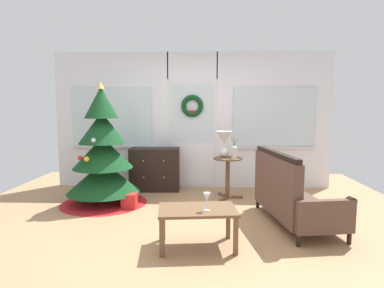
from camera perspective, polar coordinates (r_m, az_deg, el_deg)
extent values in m
plane|color=#AD7F56|center=(4.40, -0.94, -13.86)|extent=(6.76, 6.76, 0.00)
cube|color=white|center=(6.46, -13.61, 4.01)|extent=(2.15, 0.08, 2.55)
cube|color=white|center=(6.35, 13.98, 3.97)|extent=(2.15, 0.08, 2.55)
cube|color=white|center=(6.27, 0.07, 13.51)|extent=(0.94, 0.08, 0.50)
cube|color=silver|center=(6.20, 0.05, 1.78)|extent=(0.90, 0.05, 2.05)
cube|color=white|center=(6.25, 0.05, -3.49)|extent=(0.78, 0.02, 0.80)
cube|color=silver|center=(6.16, 0.05, 5.25)|extent=(0.78, 0.01, 1.10)
cube|color=silver|center=(6.40, -13.77, 4.66)|extent=(1.50, 0.01, 1.10)
cube|color=silver|center=(6.30, 14.10, 4.62)|extent=(1.50, 0.01, 1.10)
cube|color=silver|center=(6.43, -13.66, -0.42)|extent=(1.59, 0.06, 0.03)
cube|color=silver|center=(6.33, 13.99, -0.55)|extent=(1.59, 0.06, 0.03)
torus|color=#123B1B|center=(6.12, 0.03, 6.64)|extent=(0.41, 0.09, 0.41)
cube|color=red|center=(6.11, 0.03, 5.42)|extent=(0.10, 0.02, 0.10)
cylinder|color=#4C331E|center=(5.47, -15.09, -8.69)|extent=(0.10, 0.10, 0.24)
cone|color=red|center=(5.49, -15.06, -9.40)|extent=(1.36, 1.36, 0.10)
cone|color=#14421E|center=(5.40, -15.18, -5.55)|extent=(1.14, 1.14, 0.49)
cone|color=#14421E|center=(5.34, -15.30, -1.43)|extent=(0.93, 0.93, 0.49)
cone|color=#14421E|center=(5.30, -15.43, 2.76)|extent=(0.73, 0.73, 0.49)
cone|color=#14421E|center=(5.29, -15.56, 7.00)|extent=(0.52, 0.52, 0.49)
cone|color=#E0BC4C|center=(5.30, -15.64, 9.87)|extent=(0.12, 0.12, 0.12)
sphere|color=red|center=(5.56, -16.38, 2.93)|extent=(0.07, 0.07, 0.07)
sphere|color=gold|center=(5.77, -15.34, -3.62)|extent=(0.07, 0.07, 0.07)
sphere|color=silver|center=(5.02, -16.81, 0.62)|extent=(0.07, 0.07, 0.07)
sphere|color=#264CB2|center=(5.55, -15.49, 4.08)|extent=(0.08, 0.08, 0.08)
sphere|color=red|center=(5.16, -18.96, -2.30)|extent=(0.07, 0.07, 0.07)
sphere|color=gold|center=(5.03, -17.89, -2.50)|extent=(0.08, 0.08, 0.08)
sphere|color=silver|center=(5.30, -11.85, 0.08)|extent=(0.07, 0.07, 0.07)
cube|color=black|center=(6.09, -6.49, -4.37)|extent=(0.92, 0.46, 0.78)
sphere|color=tan|center=(5.86, -8.48, -2.94)|extent=(0.03, 0.03, 0.03)
sphere|color=tan|center=(5.82, -4.97, -2.95)|extent=(0.03, 0.03, 0.03)
sphere|color=tan|center=(5.92, -8.43, -5.81)|extent=(0.03, 0.03, 0.03)
sphere|color=tan|center=(5.88, -4.94, -5.84)|extent=(0.03, 0.03, 0.03)
cylinder|color=black|center=(4.20, 25.71, -14.52)|extent=(0.05, 0.05, 0.14)
cylinder|color=black|center=(5.38, 17.54, -9.59)|extent=(0.05, 0.05, 0.14)
cylinder|color=black|center=(3.93, 18.01, -15.68)|extent=(0.05, 0.05, 0.14)
cylinder|color=black|center=(5.17, 11.37, -10.08)|extent=(0.05, 0.05, 0.14)
cube|color=brown|center=(4.60, 17.80, -10.51)|extent=(0.92, 1.45, 0.14)
cube|color=brown|center=(4.40, 14.39, -6.09)|extent=(0.33, 1.35, 0.62)
cube|color=black|center=(4.34, 14.51, -1.70)|extent=(0.28, 1.32, 0.06)
cube|color=brown|center=(3.96, 22.27, -11.68)|extent=(0.67, 0.19, 0.38)
cylinder|color=black|center=(4.06, 26.02, -8.91)|extent=(0.10, 0.10, 0.09)
cube|color=brown|center=(5.21, 14.54, -7.05)|extent=(0.67, 0.19, 0.38)
cylinder|color=black|center=(5.29, 17.55, -5.07)|extent=(0.10, 0.10, 0.09)
cylinder|color=brown|center=(5.48, 6.26, -2.53)|extent=(0.48, 0.48, 0.02)
cylinder|color=brown|center=(5.54, 6.21, -6.05)|extent=(0.07, 0.07, 0.66)
cube|color=brown|center=(5.63, 7.82, -9.15)|extent=(0.20, 0.05, 0.04)
cube|color=brown|center=(5.75, 5.27, -8.80)|extent=(0.14, 0.20, 0.04)
cube|color=brown|center=(5.48, 5.43, -9.56)|extent=(0.14, 0.20, 0.04)
sphere|color=silver|center=(5.50, 5.62, -1.50)|extent=(0.16, 0.16, 0.16)
cylinder|color=silver|center=(5.49, 5.63, -0.17)|extent=(0.02, 0.02, 0.06)
cone|color=silver|center=(5.47, 5.65, 1.18)|extent=(0.28, 0.28, 0.20)
cylinder|color=beige|center=(5.42, 7.37, -1.66)|extent=(0.09, 0.09, 0.16)
sphere|color=beige|center=(5.40, 7.38, -0.82)|extent=(0.10, 0.10, 0.10)
cylinder|color=#4C7042|center=(5.39, 7.18, 0.23)|extent=(0.07, 0.01, 0.17)
cylinder|color=#4C7042|center=(5.39, 7.40, 0.23)|extent=(0.01, 0.01, 0.18)
cylinder|color=#4C7042|center=(5.40, 7.62, 0.23)|extent=(0.07, 0.01, 0.17)
cube|color=brown|center=(3.62, 0.95, -11.38)|extent=(0.89, 0.61, 0.03)
cube|color=brown|center=(3.48, -5.24, -15.99)|extent=(0.05, 0.05, 0.40)
cube|color=brown|center=(3.54, 7.63, -15.60)|extent=(0.05, 0.05, 0.40)
cube|color=brown|center=(3.89, -5.09, -13.52)|extent=(0.05, 0.05, 0.40)
cube|color=brown|center=(3.95, 6.32, -13.23)|extent=(0.05, 0.05, 0.40)
cylinder|color=silver|center=(3.55, 2.60, -11.47)|extent=(0.06, 0.06, 0.01)
cylinder|color=silver|center=(3.53, 2.61, -10.67)|extent=(0.01, 0.01, 0.10)
cone|color=silver|center=(3.50, 2.61, -9.18)|extent=(0.08, 0.08, 0.09)
cube|color=red|center=(5.14, -10.86, -9.67)|extent=(0.22, 0.20, 0.22)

